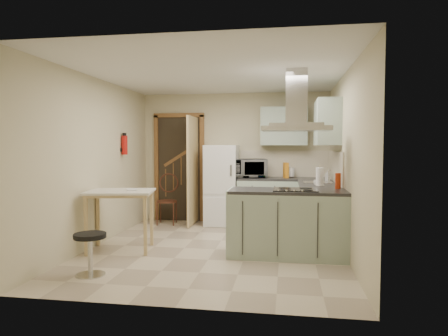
% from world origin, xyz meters
% --- Properties ---
extents(floor, '(4.20, 4.20, 0.00)m').
position_xyz_m(floor, '(0.00, 0.00, 0.00)').
color(floor, beige).
rests_on(floor, ground).
extents(ceiling, '(4.20, 4.20, 0.00)m').
position_xyz_m(ceiling, '(0.00, 0.00, 2.50)').
color(ceiling, silver).
rests_on(ceiling, back_wall).
extents(back_wall, '(3.60, 0.00, 3.60)m').
position_xyz_m(back_wall, '(0.00, 2.10, 1.25)').
color(back_wall, beige).
rests_on(back_wall, floor).
extents(left_wall, '(0.00, 4.20, 4.20)m').
position_xyz_m(left_wall, '(-1.80, 0.00, 1.25)').
color(left_wall, beige).
rests_on(left_wall, floor).
extents(right_wall, '(0.00, 4.20, 4.20)m').
position_xyz_m(right_wall, '(1.80, 0.00, 1.25)').
color(right_wall, beige).
rests_on(right_wall, floor).
extents(doorway, '(1.10, 0.12, 2.10)m').
position_xyz_m(doorway, '(-1.10, 2.07, 1.05)').
color(doorway, brown).
rests_on(doorway, floor).
extents(fridge, '(0.60, 0.60, 1.50)m').
position_xyz_m(fridge, '(-0.20, 1.80, 0.75)').
color(fridge, white).
rests_on(fridge, floor).
extents(counter_back, '(1.08, 0.60, 0.90)m').
position_xyz_m(counter_back, '(0.66, 1.80, 0.45)').
color(counter_back, '#9EB2A0').
rests_on(counter_back, floor).
extents(counter_right, '(0.60, 1.95, 0.90)m').
position_xyz_m(counter_right, '(1.50, 1.12, 0.45)').
color(counter_right, '#9EB2A0').
rests_on(counter_right, floor).
extents(splashback, '(1.68, 0.02, 0.50)m').
position_xyz_m(splashback, '(0.96, 2.09, 1.15)').
color(splashback, beige).
rests_on(splashback, counter_back).
extents(wall_cabinet_back, '(0.85, 0.35, 0.70)m').
position_xyz_m(wall_cabinet_back, '(0.95, 1.93, 1.85)').
color(wall_cabinet_back, '#9EB2A0').
rests_on(wall_cabinet_back, back_wall).
extents(wall_cabinet_right, '(0.35, 0.90, 0.70)m').
position_xyz_m(wall_cabinet_right, '(1.62, 0.85, 1.85)').
color(wall_cabinet_right, '#9EB2A0').
rests_on(wall_cabinet_right, right_wall).
extents(peninsula, '(1.55, 0.65, 0.90)m').
position_xyz_m(peninsula, '(1.02, -0.18, 0.45)').
color(peninsula, '#9EB2A0').
rests_on(peninsula, floor).
extents(hob, '(0.58, 0.50, 0.01)m').
position_xyz_m(hob, '(1.12, -0.18, 0.91)').
color(hob, black).
rests_on(hob, peninsula).
extents(extractor_hood, '(0.90, 0.55, 0.10)m').
position_xyz_m(extractor_hood, '(1.12, -0.18, 1.72)').
color(extractor_hood, silver).
rests_on(extractor_hood, ceiling).
extents(sink, '(0.45, 0.40, 0.01)m').
position_xyz_m(sink, '(1.50, 0.95, 0.91)').
color(sink, silver).
rests_on(sink, counter_right).
extents(fire_extinguisher, '(0.10, 0.10, 0.32)m').
position_xyz_m(fire_extinguisher, '(-1.74, 0.90, 1.50)').
color(fire_extinguisher, '#B2140F').
rests_on(fire_extinguisher, left_wall).
extents(drop_leaf_table, '(1.03, 0.84, 0.86)m').
position_xyz_m(drop_leaf_table, '(-1.32, -0.27, 0.43)').
color(drop_leaf_table, tan).
rests_on(drop_leaf_table, floor).
extents(bentwood_chair, '(0.43, 0.43, 0.87)m').
position_xyz_m(bentwood_chair, '(-1.24, 1.68, 0.44)').
color(bentwood_chair, '#512A1B').
rests_on(bentwood_chair, floor).
extents(stool, '(0.45, 0.45, 0.49)m').
position_xyz_m(stool, '(-1.22, -1.36, 0.25)').
color(stool, black).
rests_on(stool, floor).
extents(microwave, '(0.69, 0.53, 0.34)m').
position_xyz_m(microwave, '(0.33, 1.81, 1.07)').
color(microwave, black).
rests_on(microwave, counter_back).
extents(kettle, '(0.15, 0.15, 0.20)m').
position_xyz_m(kettle, '(1.08, 1.92, 1.00)').
color(kettle, white).
rests_on(kettle, counter_back).
extents(cereal_box, '(0.11, 0.20, 0.28)m').
position_xyz_m(cereal_box, '(0.99, 1.87, 1.04)').
color(cereal_box, orange).
rests_on(cereal_box, counter_back).
extents(soap_bottle, '(0.08, 0.08, 0.17)m').
position_xyz_m(soap_bottle, '(1.69, 1.32, 0.99)').
color(soap_bottle, silver).
rests_on(soap_bottle, counter_right).
extents(paper_towel, '(0.13, 0.13, 0.28)m').
position_xyz_m(paper_towel, '(1.49, 0.40, 1.04)').
color(paper_towel, white).
rests_on(paper_towel, counter_right).
extents(cup, '(0.14, 0.14, 0.08)m').
position_xyz_m(cup, '(1.46, 0.44, 0.94)').
color(cup, silver).
rests_on(cup, counter_right).
extents(red_bottle, '(0.09, 0.09, 0.22)m').
position_xyz_m(red_bottle, '(1.71, 0.06, 1.01)').
color(red_bottle, red).
rests_on(red_bottle, peninsula).
extents(book, '(0.20, 0.23, 0.09)m').
position_xyz_m(book, '(-1.24, -0.22, 0.90)').
color(book, '#9E4634').
rests_on(book, drop_leaf_table).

